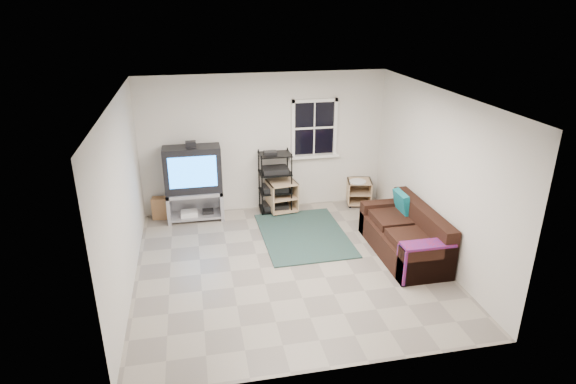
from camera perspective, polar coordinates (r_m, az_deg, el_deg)
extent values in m
plane|color=gray|center=(7.50, 0.15, -8.66)|extent=(4.60, 4.60, 0.00)
plane|color=white|center=(6.57, 0.17, 11.28)|extent=(4.60, 4.60, 0.00)
plane|color=beige|center=(9.07, -2.80, 5.81)|extent=(4.60, 0.00, 4.60)
plane|color=beige|center=(4.92, 5.65, -8.92)|extent=(4.60, 0.00, 4.60)
plane|color=beige|center=(6.87, -18.98, -0.78)|extent=(0.00, 4.60, 4.60)
plane|color=beige|center=(7.70, 17.18, 1.86)|extent=(0.00, 4.60, 4.60)
cube|color=black|center=(9.18, 3.11, 7.61)|extent=(0.80, 0.01, 1.02)
cube|color=silver|center=(9.05, 3.21, 10.77)|extent=(0.88, 0.06, 0.06)
cube|color=silver|center=(9.30, 3.09, 4.27)|extent=(0.98, 0.14, 0.05)
cube|color=silver|center=(9.07, 0.61, 7.46)|extent=(0.06, 0.06, 1.10)
cube|color=silver|center=(9.27, 5.62, 7.68)|extent=(0.06, 0.06, 1.10)
cube|color=silver|center=(9.17, 3.13, 7.59)|extent=(0.78, 0.04, 0.04)
cube|color=#9C9CA3|center=(8.96, -11.03, -0.02)|extent=(1.01, 0.51, 0.06)
cube|color=#9C9CA3|center=(9.07, -13.93, -1.70)|extent=(0.06, 0.51, 0.56)
cube|color=#9C9CA3|center=(9.06, -7.91, -1.25)|extent=(0.06, 0.51, 0.56)
cube|color=#9C9CA3|center=(9.14, -10.83, -2.68)|extent=(0.89, 0.47, 0.04)
cube|color=#9C9CA3|center=(9.27, -10.96, -0.92)|extent=(1.01, 0.04, 0.56)
cube|color=silver|center=(9.08, -11.62, -2.49)|extent=(0.30, 0.24, 0.08)
cube|color=black|center=(9.12, -9.45, -2.28)|extent=(0.20, 0.18, 0.06)
cube|color=black|center=(8.81, -11.24, 2.68)|extent=(1.01, 0.43, 0.83)
cube|color=#1E7EFF|center=(8.59, -11.22, 2.31)|extent=(0.83, 0.01, 0.57)
cube|color=black|center=(8.67, -11.47, 5.59)|extent=(0.18, 0.13, 0.10)
cylinder|color=black|center=(8.87, -3.09, 0.64)|extent=(0.02, 0.02, 1.20)
cylinder|color=black|center=(8.96, 0.44, 0.90)|extent=(0.02, 0.02, 1.20)
cylinder|color=black|center=(9.24, -3.46, 1.51)|extent=(0.02, 0.02, 1.20)
cylinder|color=black|center=(9.33, -0.06, 1.75)|extent=(0.02, 0.02, 1.20)
cube|color=black|center=(9.30, -1.50, -1.93)|extent=(0.60, 0.43, 0.02)
cube|color=black|center=(9.28, -1.51, -1.59)|extent=(0.47, 0.35, 0.10)
cube|color=black|center=(9.16, -1.53, 0.15)|extent=(0.60, 0.43, 0.02)
cube|color=black|center=(9.14, -1.53, 0.49)|extent=(0.47, 0.35, 0.10)
cube|color=black|center=(9.03, -1.55, 2.28)|extent=(0.60, 0.43, 0.02)
cube|color=black|center=(9.01, -1.55, 2.64)|extent=(0.47, 0.35, 0.10)
cube|color=black|center=(8.92, -1.57, 4.47)|extent=(0.60, 0.43, 0.02)
cube|color=tan|center=(9.08, -0.74, 1.16)|extent=(0.58, 0.58, 0.02)
cube|color=tan|center=(9.28, -0.72, -1.91)|extent=(0.58, 0.58, 0.02)
cube|color=tan|center=(9.11, -2.19, -0.59)|extent=(0.10, 0.51, 0.56)
cube|color=tan|center=(9.26, 0.71, -0.20)|extent=(0.10, 0.51, 0.56)
cube|color=tan|center=(9.39, -1.22, 0.14)|extent=(0.47, 0.09, 0.56)
cube|color=tan|center=(9.19, -0.73, -0.52)|extent=(0.53, 0.55, 0.02)
cylinder|color=black|center=(9.06, -1.52, -2.80)|extent=(0.05, 0.05, 0.05)
cylinder|color=black|center=(9.54, 0.04, -1.48)|extent=(0.05, 0.05, 0.05)
cube|color=tan|center=(9.54, 8.48, 1.30)|extent=(0.55, 0.55, 0.02)
cube|color=tan|center=(9.70, 8.34, -1.11)|extent=(0.55, 0.55, 0.02)
cube|color=tan|center=(9.59, 7.12, 0.10)|extent=(0.12, 0.45, 0.46)
cube|color=tan|center=(9.65, 9.70, 0.07)|extent=(0.12, 0.45, 0.46)
cube|color=tan|center=(9.82, 8.27, 0.56)|extent=(0.41, 0.11, 0.46)
cube|color=tan|center=(9.62, 8.41, -0.01)|extent=(0.50, 0.52, 0.02)
cylinder|color=black|center=(9.53, 7.37, -1.72)|extent=(0.05, 0.05, 0.05)
cylinder|color=black|center=(9.90, 9.25, -0.89)|extent=(0.05, 0.05, 0.05)
cylinder|color=silver|center=(9.44, 8.27, 1.23)|extent=(0.32, 0.32, 0.02)
cube|color=black|center=(7.94, 13.46, -5.86)|extent=(0.83, 1.84, 0.39)
cube|color=black|center=(7.90, 15.71, -3.09)|extent=(0.22, 1.84, 0.40)
cube|color=black|center=(8.56, 11.30, -2.88)|extent=(0.83, 0.22, 0.57)
cube|color=black|center=(7.27, 16.14, -8.08)|extent=(0.83, 0.22, 0.57)
cube|color=black|center=(7.50, 14.26, -5.48)|extent=(0.55, 0.66, 0.12)
cube|color=black|center=(8.10, 12.08, -3.16)|extent=(0.55, 0.66, 0.12)
cube|color=teal|center=(8.22, 13.36, -1.24)|extent=(0.18, 0.44, 0.38)
cube|color=navy|center=(7.11, 16.26, -5.98)|extent=(0.76, 0.28, 0.04)
cube|color=navy|center=(7.09, 13.28, -8.38)|extent=(0.04, 0.28, 0.53)
cube|color=#332516|center=(8.38, 1.87, -5.07)|extent=(1.46, 1.98, 0.02)
cube|color=#A06E47|center=(9.24, -14.89, -1.85)|extent=(0.31, 0.22, 0.41)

